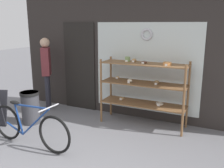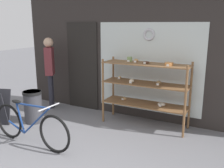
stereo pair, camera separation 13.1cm
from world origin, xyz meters
name	(u,v)px [view 2 (the right image)]	position (x,y,z in m)	size (l,w,h in m)	color
storefront_facade	(140,35)	(-0.03, 2.87, 1.84)	(6.08, 0.13, 3.79)	#2D2826
display_case	(145,85)	(0.28, 2.48, 0.87)	(1.75, 0.52, 1.40)	brown
bicycle	(30,126)	(-1.18, 0.72, 0.35)	(1.76, 0.46, 0.78)	black
pedestrian	(50,67)	(-2.20, 2.45, 1.04)	(0.32, 0.37, 1.75)	#282833
trash_bin	(33,105)	(-1.89, 1.52, 0.37)	(0.40, 0.40, 0.69)	#38383D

